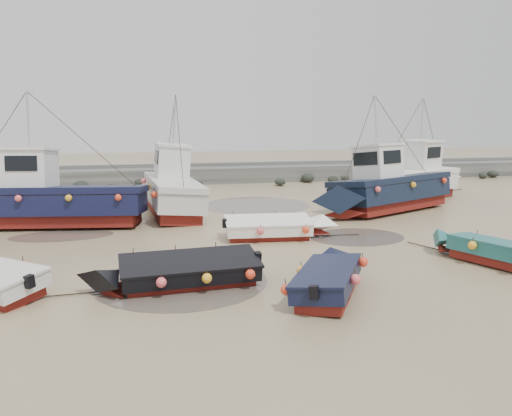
# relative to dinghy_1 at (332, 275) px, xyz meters

# --- Properties ---
(ground) EXTENTS (120.00, 120.00, 0.00)m
(ground) POSITION_rel_dinghy_1_xyz_m (-0.36, 3.91, -0.55)
(ground) COLOR tan
(ground) RESTS_ON ground
(seawall) EXTENTS (60.00, 4.92, 1.50)m
(seawall) POSITION_rel_dinghy_1_xyz_m (-0.31, 25.90, 0.07)
(seawall) COLOR slate
(seawall) RESTS_ON ground
(puddle_a) EXTENTS (5.38, 5.38, 0.01)m
(puddle_a) POSITION_rel_dinghy_1_xyz_m (-4.17, 2.03, -0.55)
(puddle_a) COLOR brown
(puddle_a) RESTS_ON ground
(puddle_b) EXTENTS (4.06, 4.06, 0.01)m
(puddle_b) POSITION_rel_dinghy_1_xyz_m (3.59, 6.32, -0.55)
(puddle_b) COLOR brown
(puddle_b) RESTS_ON ground
(puddle_c) EXTENTS (4.32, 4.32, 0.01)m
(puddle_c) POSITION_rel_dinghy_1_xyz_m (-8.75, 9.24, -0.55)
(puddle_c) COLOR brown
(puddle_c) RESTS_ON ground
(puddle_d) EXTENTS (6.35, 6.35, 0.01)m
(puddle_d) POSITION_rel_dinghy_1_xyz_m (1.09, 15.03, -0.55)
(puddle_d) COLOR brown
(puddle_d) RESTS_ON ground
(dinghy_1) EXTENTS (3.56, 5.13, 1.43)m
(dinghy_1) POSITION_rel_dinghy_1_xyz_m (0.00, 0.00, 0.00)
(dinghy_1) COLOR maroon
(dinghy_1) RESTS_ON ground
(dinghy_2) EXTENTS (2.66, 4.97, 1.43)m
(dinghy_2) POSITION_rel_dinghy_1_xyz_m (6.39, 1.84, 0.01)
(dinghy_2) COLOR maroon
(dinghy_2) RESTS_ON ground
(dinghy_4) EXTENTS (6.53, 2.27, 1.43)m
(dinghy_4) POSITION_rel_dinghy_1_xyz_m (-4.29, 1.60, -0.02)
(dinghy_4) COLOR maroon
(dinghy_4) RESTS_ON ground
(dinghy_5) EXTENTS (5.90, 2.39, 1.43)m
(dinghy_5) POSITION_rel_dinghy_1_xyz_m (0.19, 6.89, -0.01)
(dinghy_5) COLOR maroon
(dinghy_5) RESTS_ON ground
(cabin_boat_0) EXTENTS (11.53, 4.42, 6.22)m
(cabin_boat_0) POSITION_rel_dinghy_1_xyz_m (-9.93, 11.55, 0.74)
(cabin_boat_0) COLOR maroon
(cabin_boat_0) RESTS_ON ground
(cabin_boat_1) EXTENTS (3.21, 10.10, 6.22)m
(cabin_boat_1) POSITION_rel_dinghy_1_xyz_m (-3.91, 13.74, 0.79)
(cabin_boat_1) COLOR maroon
(cabin_boat_1) RESTS_ON ground
(cabin_boat_2) EXTENTS (10.15, 6.12, 6.22)m
(cabin_boat_2) POSITION_rel_dinghy_1_xyz_m (7.48, 11.45, 0.77)
(cabin_boat_2) COLOR maroon
(cabin_boat_2) RESTS_ON ground
(cabin_boat_3) EXTENTS (9.49, 6.10, 6.22)m
(cabin_boat_3) POSITION_rel_dinghy_1_xyz_m (11.56, 15.45, 0.79)
(cabin_boat_3) COLOR maroon
(cabin_boat_3) RESTS_ON ground
(person) EXTENTS (0.76, 0.73, 1.76)m
(person) POSITION_rel_dinghy_1_xyz_m (-4.21, 10.89, -0.55)
(person) COLOR #1A1D35
(person) RESTS_ON ground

